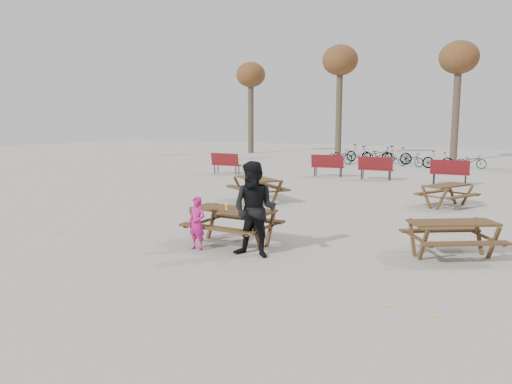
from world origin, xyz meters
The scene contains 14 objects.
ground centered at (0.00, 0.00, 0.00)m, with size 80.00×80.00×0.00m, color gray.
main_picnic_table centered at (0.00, 0.00, 0.59)m, with size 1.80×1.45×0.78m.
food_tray centered at (0.35, -0.15, 0.79)m, with size 0.18×0.11×0.04m, color white.
bread_roll centered at (0.35, -0.15, 0.83)m, with size 0.14×0.06×0.05m, color tan.
soda_bottle centered at (-0.05, -0.17, 0.85)m, with size 0.07×0.07×0.17m.
child centered at (-0.39, -0.77, 0.55)m, with size 0.40×0.26×1.10m, color #B91774.
adult centered at (0.90, -0.65, 0.93)m, with size 0.91×0.71×1.87m, color black.
picnic_table_east centered at (4.26, 1.19, 0.35)m, with size 1.64×1.32×0.71m, color #352113, non-canonical shape.
picnic_table_north centered at (-2.22, 5.03, 0.39)m, with size 1.82×1.46×0.78m, color #352113, non-canonical shape.
picnic_table_far centered at (3.28, 7.04, 0.34)m, with size 1.59×1.28×0.68m, color #352113, non-canonical shape.
park_bench_row centered at (-2.07, 12.34, 0.52)m, with size 11.60×2.05×1.03m.
bicycle_row centered at (-1.86, 20.22, 0.49)m, with size 8.83×2.69×1.09m.
tree_row centered at (0.90, 25.15, 6.19)m, with size 32.17×3.52×8.26m.
fallen_leaves centered at (0.50, 2.50, 0.00)m, with size 11.00×11.00×0.01m, color gold, non-canonical shape.
Camera 1 is at (5.58, -8.89, 2.68)m, focal length 35.00 mm.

